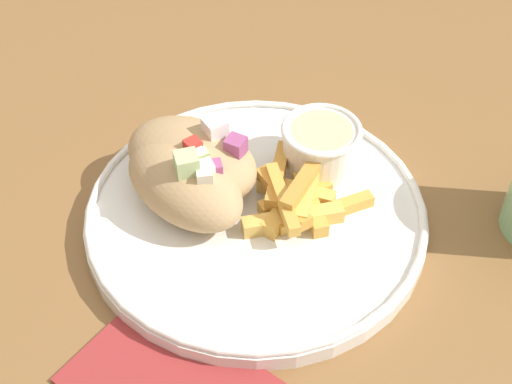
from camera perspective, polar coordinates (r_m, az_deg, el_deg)
table at (r=0.63m, az=-0.68°, el=-2.87°), size 1.55×1.55×0.72m
plate at (r=0.55m, az=0.00°, el=-1.76°), size 0.26×0.26×0.02m
pita_sandwich_near at (r=0.54m, az=-5.71°, el=0.67°), size 0.12×0.10×0.06m
pita_sandwich_far at (r=0.56m, az=-5.13°, el=2.67°), size 0.13×0.10×0.06m
fries_pile at (r=0.54m, az=3.38°, el=-0.46°), size 0.09×0.10×0.03m
sauce_ramekin at (r=0.57m, az=5.19°, el=3.81°), size 0.06×0.06×0.04m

